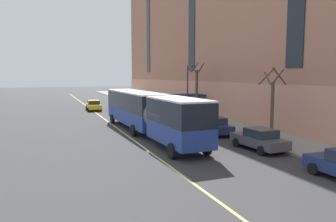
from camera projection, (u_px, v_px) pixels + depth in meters
ground_plane at (167, 146)px, 24.27m from camera, size 260.00×260.00×0.00m
sidewalk at (248, 131)px, 30.26m from camera, size 4.79×160.00×0.15m
city_bus at (147, 111)px, 28.61m from camera, size 3.39×19.78×3.68m
parked_car_green_0 at (143, 105)px, 48.86m from camera, size 1.96×4.64×1.56m
parked_car_navy_1 at (213, 125)px, 29.14m from camera, size 2.10×4.74×1.56m
parked_car_white_3 at (180, 116)px, 35.74m from camera, size 1.97×4.81×1.56m
parked_car_silver_4 at (131, 101)px, 55.78m from camera, size 2.13×4.60×1.56m
parked_car_darkgray_5 at (259, 139)px, 22.96m from camera, size 2.10×4.61×1.56m
parked_car_red_6 at (158, 109)px, 43.01m from camera, size 1.99×4.55×1.56m
taxi_cab at (94, 105)px, 48.57m from camera, size 2.08×4.27×1.56m
street_tree_mid_block at (272, 102)px, 27.05m from camera, size 1.67×1.67×5.75m
street_tree_far_uptown at (197, 90)px, 40.39m from camera, size 1.41×1.36×6.63m
street_lamp at (188, 86)px, 37.99m from camera, size 0.36×1.48×6.20m
fire_hydrant at (162, 109)px, 46.56m from camera, size 0.42×0.24×0.72m
lane_centerline at (134, 140)px, 26.45m from camera, size 0.16×140.00×0.01m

